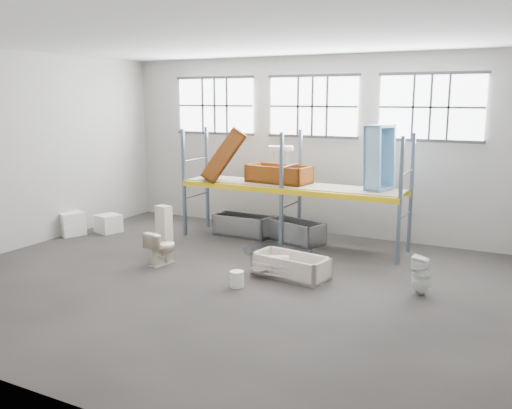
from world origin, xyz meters
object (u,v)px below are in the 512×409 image
Objects in this scene: carton_near at (70,223)px; rust_tub_flat at (279,174)px; steel_tub_right at (296,231)px; toilet_white at (421,275)px; bucket at (237,279)px; bathtub_beige at (291,266)px; cistern_tall at (164,230)px; toilet_beige at (162,247)px; blue_tub_upright at (380,158)px; steel_tub_left at (243,225)px.

rust_tub_flat is at bearing 21.30° from carton_near.
toilet_white is at bearing -33.97° from steel_tub_right.
bathtub_beige is at bearing 57.29° from bucket.
cistern_tall is 0.71× the size of rust_tub_flat.
rust_tub_flat is (1.49, 3.25, 1.42)m from toilet_beige.
toilet_beige is 1.05× the size of carton_near.
toilet_beige reaches higher than carton_near.
steel_tub_right is 4.67× the size of bucket.
steel_tub_right reaches higher than bathtub_beige.
toilet_white is at bearing -30.24° from rust_tub_flat.
rust_tub_flat is 2.76m from blue_tub_upright.
toilet_beige is (-3.06, -0.55, 0.16)m from bathtub_beige.
rust_tub_flat is at bearing -172.66° from steel_tub_right.
bucket is (0.85, -3.82, -1.65)m from rust_tub_flat.
blue_tub_upright reaches higher than carton_near.
bathtub_beige is 3.66m from blue_tub_upright.
steel_tub_right is 3.05m from blue_tub_upright.
bucket is at bearing -9.93° from cistern_tall.
rust_tub_flat is (-1.57, 2.70, 1.58)m from bathtub_beige.
cistern_tall is 3.40m from rust_tub_flat.
carton_near is (-7.11, 0.54, 0.08)m from bathtub_beige.
bucket is (-0.72, -1.12, -0.07)m from bathtub_beige.
steel_tub_left is at bearing 179.66° from rust_tub_flat.
rust_tub_flat is at bearing -0.34° from steel_tub_left.
steel_tub_left is at bearing -177.98° from steel_tub_right.
steel_tub_right is at bearing 179.51° from blue_tub_upright.
rust_tub_flat is (1.99, 2.47, 1.22)m from cistern_tall.
toilet_beige reaches higher than bathtub_beige.
rust_tub_flat reaches higher than toilet_beige.
blue_tub_upright is (-1.60, 2.55, 2.00)m from toilet_white.
steel_tub_left is at bearing 26.06° from carton_near.
rust_tub_flat reaches higher than bucket.
rust_tub_flat is (1.11, -0.01, 1.53)m from steel_tub_left.
blue_tub_upright reaches higher than bucket.
rust_tub_flat is at bearing 66.56° from cistern_tall.
cistern_tall is 0.75× the size of blue_tub_upright.
steel_tub_right is at bearing 2.02° from steel_tub_left.
steel_tub_left is 2.12× the size of carton_near.
blue_tub_upright is 4.83m from bucket.
toilet_white is (6.29, -0.03, -0.21)m from cistern_tall.
steel_tub_left is 4.35m from blue_tub_upright.
blue_tub_upright reaches higher than steel_tub_left.
cistern_tall reaches higher than bathtub_beige.
steel_tub_right is (1.98, 3.32, -0.11)m from toilet_beige.
steel_tub_left reaches higher than steel_tub_right.
toilet_beige reaches higher than steel_tub_right.
rust_tub_flat reaches higher than toilet_white.
steel_tub_left is 4.30m from bucket.
steel_tub_left is at bearing 143.41° from bathtub_beige.
steel_tub_left is at bearing 85.80° from cistern_tall.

